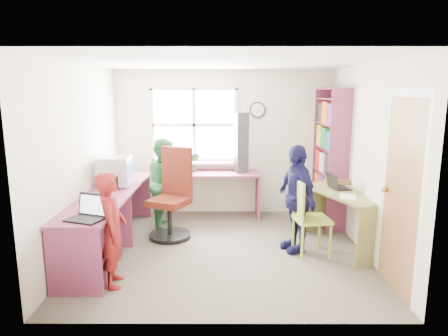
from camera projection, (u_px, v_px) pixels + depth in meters
The scene contains 19 objects.
room at pixel (225, 157), 5.12m from camera, with size 3.64×3.44×2.44m.
l_desk at pixel (117, 224), 4.89m from camera, with size 2.38×2.95×0.75m.
right_desk at pixel (344, 207), 5.29m from camera, with size 1.03×1.43×0.75m.
bookshelf at pixel (330, 160), 6.22m from camera, with size 0.30×1.02×2.10m.
swivel_chair at pixel (172, 199), 5.67m from camera, with size 0.78×0.78×1.27m.
wooden_chair at pixel (307, 215), 5.03m from camera, with size 0.47×0.47×0.97m.
crt_monitor at pixel (115, 171), 5.53m from camera, with size 0.43×0.38×0.41m.
laptop_left at pixel (89, 213), 4.14m from camera, with size 0.44×0.40×0.25m.
laptop_right at pixel (337, 185), 5.42m from camera, with size 0.31×0.35×0.21m.
speaker_a at pixel (115, 183), 5.37m from camera, with size 0.12×0.12×0.19m.
speaker_b at pixel (124, 175), 5.85m from camera, with size 0.12×0.12×0.19m.
cd_tower at pixel (241, 143), 6.43m from camera, with size 0.24×0.23×0.97m.
game_box at pixel (337, 180), 5.80m from camera, with size 0.37×0.37×0.06m.
paper_a at pixel (95, 205), 4.66m from camera, with size 0.23×0.31×0.00m.
paper_b at pixel (348, 197), 5.00m from camera, with size 0.26×0.32×0.00m.
potted_plant at pixel (194, 162), 6.52m from camera, with size 0.17×0.14×0.32m, color #2D6729.
person_red at pixel (112, 230), 4.20m from camera, with size 0.45×0.30×1.24m, color maroon.
person_green at pixel (165, 183), 6.08m from camera, with size 0.66×0.52×1.36m, color #317B3D.
person_navy at pixel (296, 198), 5.13m from camera, with size 0.82×0.34×1.39m, color #151542.
Camera 1 is at (0.01, -4.95, 2.06)m, focal length 32.00 mm.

